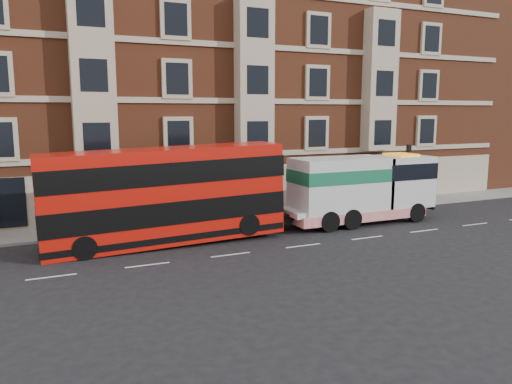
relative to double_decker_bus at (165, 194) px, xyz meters
The scene contains 7 objects.
ground 7.59m from the double_decker_bus, 27.44° to the right, with size 120.00×120.00×0.00m, color black.
sidewalk 8.02m from the double_decker_bus, 33.74° to the left, with size 90.00×3.00×0.15m, color slate.
victorian_terrace 15.46m from the double_decker_bus, 59.81° to the left, with size 45.00×12.00×20.40m.
lamp_post_west 2.94m from the double_decker_bus, 83.79° to the left, with size 0.35×0.15×4.35m.
lamp_post_east 18.55m from the double_decker_bus, ahead, with size 0.35×0.15×4.35m.
double_decker_bus is the anchor object (origin of this frame).
tow_truck 12.07m from the double_decker_bus, ahead, with size 9.83×2.91×4.10m.
Camera 1 is at (-12.34, -21.67, 6.81)m, focal length 35.00 mm.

